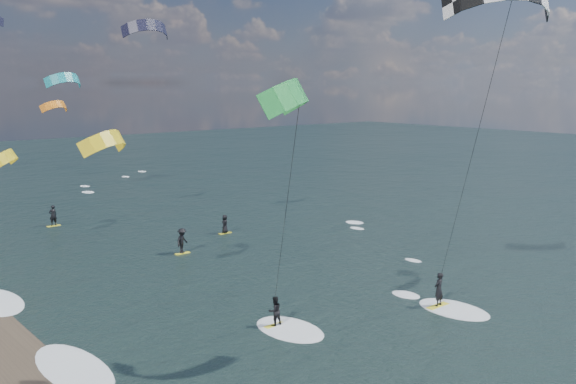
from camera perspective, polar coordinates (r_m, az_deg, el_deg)
kitesurfer_near_a at (r=28.82m, az=18.29°, el=10.94°), size 8.05×9.30×16.62m
kitesurfer_near_b at (r=26.18m, az=0.57°, el=0.62°), size 6.83×8.95×12.86m
far_kitesurfers at (r=49.65m, az=-11.07°, el=-3.45°), size 10.81×15.56×1.85m
bg_kite_field at (r=67.37m, az=-23.98°, el=8.56°), size 13.93×71.25×12.21m
shoreline_surf at (r=29.46m, az=-19.06°, el=-14.94°), size 2.40×79.40×0.11m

